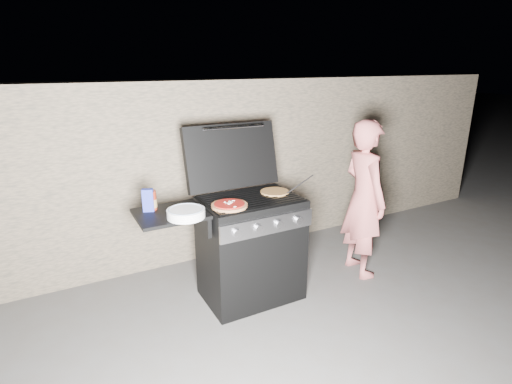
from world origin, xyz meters
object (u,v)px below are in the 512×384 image
gas_grill (224,254)px  person (364,199)px  sauce_jar (150,200)px  pizza_topped (229,205)px

gas_grill → person: size_ratio=0.90×
gas_grill → sauce_jar: sauce_jar is taller
gas_grill → sauce_jar: (-0.53, 0.13, 0.52)m
person → sauce_jar: bearing=91.2°
pizza_topped → person: bearing=0.6°
gas_grill → pizza_topped: bearing=-86.3°
gas_grill → sauce_jar: bearing=166.5°
sauce_jar → person: size_ratio=0.10×
person → pizza_topped: bearing=98.6°
gas_grill → pizza_topped: size_ratio=4.84×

